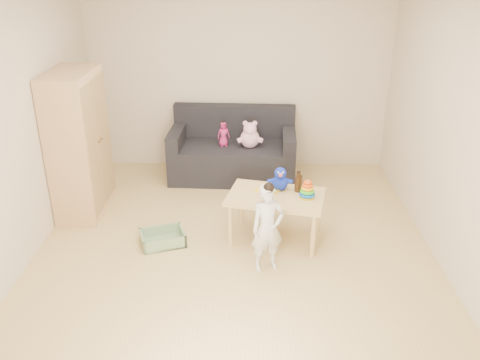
{
  "coord_description": "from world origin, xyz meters",
  "views": [
    {
      "loc": [
        0.14,
        -4.46,
        2.79
      ],
      "look_at": [
        0.05,
        0.25,
        0.65
      ],
      "focal_mm": 38.0,
      "sensor_mm": 36.0,
      "label": 1
    }
  ],
  "objects_px": {
    "wardrobe": "(79,144)",
    "sofa": "(233,161)",
    "toddler": "(268,229)",
    "play_table": "(275,217)"
  },
  "relations": [
    {
      "from": "toddler",
      "to": "play_table",
      "type": "bearing_deg",
      "value": 60.63
    },
    {
      "from": "wardrobe",
      "to": "toddler",
      "type": "distance_m",
      "value": 2.43
    },
    {
      "from": "play_table",
      "to": "toddler",
      "type": "relative_size",
      "value": 1.14
    },
    {
      "from": "play_table",
      "to": "wardrobe",
      "type": "bearing_deg",
      "value": 163.76
    },
    {
      "from": "sofa",
      "to": "play_table",
      "type": "relative_size",
      "value": 1.68
    },
    {
      "from": "wardrobe",
      "to": "play_table",
      "type": "height_order",
      "value": "wardrobe"
    },
    {
      "from": "wardrobe",
      "to": "toddler",
      "type": "height_order",
      "value": "wardrobe"
    },
    {
      "from": "wardrobe",
      "to": "sofa",
      "type": "bearing_deg",
      "value": 29.52
    },
    {
      "from": "toddler",
      "to": "sofa",
      "type": "bearing_deg",
      "value": 81.36
    },
    {
      "from": "wardrobe",
      "to": "toddler",
      "type": "relative_size",
      "value": 1.91
    }
  ]
}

